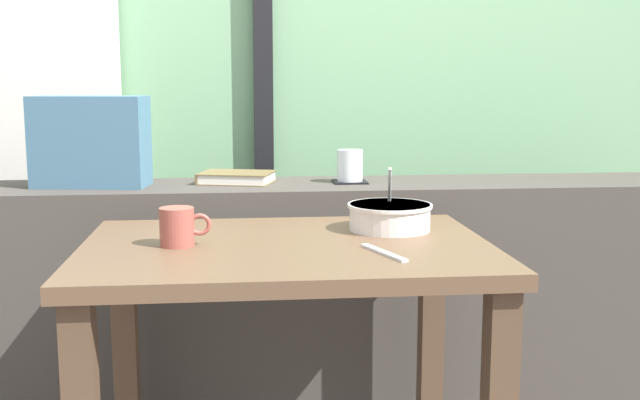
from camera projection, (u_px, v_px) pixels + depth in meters
curtain_left_panel at (36, 33)px, 2.71m from camera, size 0.56×0.06×2.50m
window_divider_post at (263, 21)px, 2.82m from camera, size 0.07×0.05×2.60m
dark_console_ledge at (279, 311)px, 2.36m from camera, size 2.80×0.34×0.79m
breakfast_table at (287, 302)px, 1.75m from camera, size 0.91×0.66×0.73m
coaster_square at (350, 182)px, 2.33m from camera, size 0.10×0.10×0.00m
juice_glass at (350, 167)px, 2.32m from camera, size 0.08×0.08×0.09m
closed_book at (236, 177)px, 2.33m from camera, size 0.24×0.21×0.03m
throw_pillow at (91, 142)px, 2.23m from camera, size 0.34×0.18×0.26m
soup_bowl at (390, 217)px, 1.88m from camera, size 0.20×0.20×0.15m
fork_utensil at (384, 253)px, 1.63m from camera, size 0.07×0.17×0.01m
ceramic_mug at (178, 227)px, 1.70m from camera, size 0.11×0.08×0.08m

